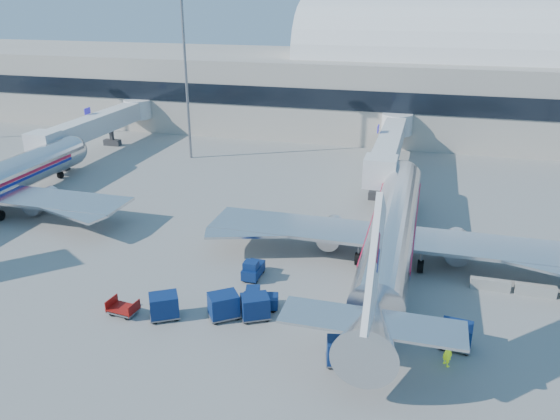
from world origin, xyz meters
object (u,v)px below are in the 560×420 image
(cart_solo_near, at_px, (342,351))
(cart_solo_far, at_px, (456,335))
(tug_lead, at_px, (259,299))
(cart_train_a, at_px, (255,307))
(barrier_near, at_px, (490,285))
(barrier_mid, at_px, (535,290))
(mast_west, at_px, (184,50))
(cart_train_b, at_px, (224,305))
(jetbridge_near, at_px, (390,143))
(cart_open_red, at_px, (124,309))
(tug_right, at_px, (381,309))
(ramp_worker, at_px, (448,352))
(cart_train_c, at_px, (164,306))
(tug_left, at_px, (253,269))
(jetbridge_mid, at_px, (102,123))
(airliner_main, at_px, (392,232))

(cart_solo_near, xyz_separation_m, cart_solo_far, (6.93, 3.66, 0.04))
(tug_lead, relative_size, cart_train_a, 1.11)
(barrier_near, distance_m, barrier_mid, 3.30)
(mast_west, height_order, cart_train_b, mast_west)
(cart_train_b, xyz_separation_m, cart_solo_far, (15.94, 0.71, -0.05))
(jetbridge_near, height_order, cart_open_red, jetbridge_near)
(tug_right, xyz_separation_m, cart_open_red, (-17.98, -4.58, -0.31))
(cart_train_a, distance_m, ramp_worker, 13.31)
(tug_right, relative_size, cart_solo_near, 1.12)
(cart_train_c, distance_m, cart_open_red, 3.16)
(tug_right, height_order, tug_left, tug_left)
(barrier_mid, distance_m, tug_left, 22.11)
(tug_lead, distance_m, cart_open_red, 9.84)
(tug_lead, relative_size, tug_left, 1.09)
(cart_train_a, distance_m, cart_train_c, 6.50)
(barrier_near, xyz_separation_m, tug_right, (-7.91, -6.27, 0.25))
(barrier_mid, height_order, cart_solo_near, cart_solo_near)
(jetbridge_near, bearing_deg, cart_train_a, -99.26)
(jetbridge_mid, distance_m, cart_solo_near, 59.31)
(cart_train_a, bearing_deg, barrier_near, -0.74)
(cart_solo_near, bearing_deg, mast_west, 112.20)
(mast_west, bearing_deg, cart_train_a, -59.73)
(barrier_mid, distance_m, cart_solo_near, 17.89)
(jetbridge_near, xyz_separation_m, barrier_mid, (13.70, -28.81, -3.48))
(barrier_mid, xyz_separation_m, tug_left, (-21.88, -3.11, 0.31))
(jetbridge_mid, relative_size, cart_solo_far, 12.49)
(jetbridge_mid, bearing_deg, jetbridge_near, 0.00)
(barrier_mid, height_order, cart_solo_far, cart_solo_far)
(jetbridge_near, xyz_separation_m, cart_solo_far, (7.62, -37.41, -2.97))
(barrier_near, relative_size, cart_solo_far, 1.36)
(cart_train_a, xyz_separation_m, cart_solo_near, (6.82, -3.48, -0.04))
(airliner_main, bearing_deg, barrier_mid, -12.50)
(tug_left, bearing_deg, cart_train_a, -159.39)
(barrier_near, bearing_deg, cart_train_a, -152.01)
(tug_right, relative_size, cart_train_c, 0.96)
(tug_lead, bearing_deg, cart_train_a, -97.30)
(cart_train_a, xyz_separation_m, cart_solo_far, (13.75, 0.19, 0.00))
(cart_train_c, bearing_deg, barrier_mid, -8.96)
(tug_lead, bearing_deg, airliner_main, 35.86)
(ramp_worker, bearing_deg, cart_solo_far, -52.19)
(cart_train_b, xyz_separation_m, cart_open_red, (-7.16, -1.54, -0.61))
(jetbridge_mid, relative_size, tug_left, 10.68)
(cart_train_b, bearing_deg, tug_lead, 6.01)
(tug_lead, relative_size, cart_train_b, 1.04)
(barrier_near, bearing_deg, tug_left, -170.51)
(jetbridge_near, distance_m, barrier_near, 30.82)
(tug_left, height_order, cart_train_b, cart_train_b)
(cart_solo_far, distance_m, ramp_worker, 2.14)
(cart_solo_near, distance_m, cart_open_red, 16.24)
(cart_train_c, bearing_deg, airliner_main, 10.42)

